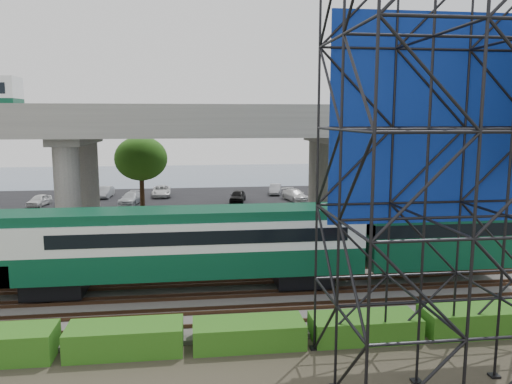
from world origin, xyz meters
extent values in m
plane|color=#474233|center=(0.00, 0.00, 0.00)|extent=(140.00, 140.00, 0.00)
cube|color=slate|center=(0.00, 2.00, 0.10)|extent=(90.00, 12.00, 0.20)
cube|color=black|center=(0.00, 10.50, 0.04)|extent=(90.00, 5.00, 0.08)
cube|color=black|center=(0.00, 34.00, 0.04)|extent=(90.00, 18.00, 0.08)
cube|color=#44576F|center=(0.00, 56.00, 0.01)|extent=(140.00, 40.00, 0.03)
cube|color=#472D1E|center=(0.00, -2.72, 0.28)|extent=(90.00, 0.08, 0.16)
cube|color=#472D1E|center=(0.00, -1.28, 0.28)|extent=(90.00, 0.08, 0.16)
cube|color=#472D1E|center=(0.00, -0.72, 0.28)|extent=(90.00, 0.08, 0.16)
cube|color=#472D1E|center=(0.00, 0.72, 0.28)|extent=(90.00, 0.08, 0.16)
cube|color=#472D1E|center=(0.00, 1.28, 0.28)|extent=(90.00, 0.08, 0.16)
cube|color=#472D1E|center=(0.00, 2.72, 0.28)|extent=(90.00, 0.08, 0.16)
cube|color=#472D1E|center=(0.00, 3.28, 0.28)|extent=(90.00, 0.08, 0.16)
cube|color=#472D1E|center=(0.00, 4.72, 0.28)|extent=(90.00, 0.08, 0.16)
cube|color=#472D1E|center=(0.00, 5.28, 0.28)|extent=(90.00, 0.08, 0.16)
cube|color=#472D1E|center=(0.00, 6.72, 0.28)|extent=(90.00, 0.08, 0.16)
cube|color=black|center=(-8.31, 2.00, 0.81)|extent=(3.00, 2.20, 0.90)
cube|color=black|center=(4.69, 2.00, 0.81)|extent=(3.00, 2.20, 0.90)
cube|color=#094129|center=(-1.81, 2.00, 1.96)|extent=(19.00, 3.00, 1.40)
cube|color=white|center=(-1.81, 2.00, 3.41)|extent=(19.00, 3.00, 1.50)
cube|color=#094129|center=(-1.81, 2.00, 4.41)|extent=(19.00, 2.60, 0.50)
cube|color=black|center=(-0.81, 2.00, 3.46)|extent=(15.00, 3.06, 0.70)
cube|color=#094129|center=(12.19, 2.00, 2.96)|extent=(8.00, 3.00, 3.40)
cube|color=#9E9B93|center=(0.00, 16.00, 8.60)|extent=(80.00, 12.00, 1.20)
cube|color=#9E9B93|center=(0.00, 10.25, 9.75)|extent=(80.00, 0.50, 1.10)
cube|color=#9E9B93|center=(0.00, 21.75, 9.75)|extent=(80.00, 0.50, 1.10)
cylinder|color=#9E9B93|center=(-10.00, 12.50, 4.00)|extent=(1.80, 1.80, 8.00)
cylinder|color=#9E9B93|center=(-10.00, 19.50, 4.00)|extent=(1.80, 1.80, 8.00)
cube|color=#9E9B93|center=(-10.00, 16.00, 7.70)|extent=(2.40, 9.00, 0.60)
cylinder|color=#9E9B93|center=(10.00, 12.50, 4.00)|extent=(1.80, 1.80, 8.00)
cylinder|color=#9E9B93|center=(10.00, 19.50, 4.00)|extent=(1.80, 1.80, 8.00)
cube|color=#9E9B93|center=(10.00, 16.00, 7.70)|extent=(2.40, 9.00, 0.60)
cylinder|color=#9E9B93|center=(28.00, 19.50, 4.00)|extent=(1.80, 1.80, 8.00)
cube|color=navy|center=(8.13, -4.95, 9.30)|extent=(8.10, 0.08, 8.25)
cube|color=black|center=(8.13, -8.00, 0.04)|extent=(9.36, 6.36, 0.08)
cube|color=#2E6216|center=(-4.00, -4.30, 0.58)|extent=(4.60, 1.80, 1.15)
cube|color=#2E6216|center=(1.00, -4.30, 0.52)|extent=(4.60, 1.80, 1.03)
cube|color=#2E6216|center=(6.00, -4.30, 0.51)|extent=(4.60, 1.80, 1.01)
cube|color=#2E6216|center=(11.00, -4.30, 0.56)|extent=(4.60, 1.80, 1.12)
cylinder|color=#382314|center=(14.00, 12.50, 2.40)|extent=(0.44, 0.44, 4.80)
ellipsoid|color=#2E6216|center=(14.00, 12.50, 5.60)|extent=(4.94, 4.94, 4.18)
cylinder|color=#382314|center=(-6.00, 24.00, 2.40)|extent=(0.44, 0.44, 4.80)
ellipsoid|color=#2E6216|center=(-6.00, 24.00, 5.60)|extent=(4.94, 4.94, 4.18)
imported|color=black|center=(-8.92, 9.92, 0.80)|extent=(5.71, 4.05, 1.45)
imported|color=silver|center=(-17.47, 31.00, 0.69)|extent=(2.10, 3.80, 1.22)
imported|color=#97999E|center=(-11.46, 36.00, 0.72)|extent=(1.63, 3.98, 1.29)
imported|color=silver|center=(-7.88, 31.00, 0.72)|extent=(2.74, 4.73, 1.29)
imported|color=silver|center=(-4.94, 36.00, 0.72)|extent=(2.29, 4.70, 1.29)
imported|color=black|center=(3.75, 31.00, 0.73)|extent=(2.31, 4.06, 1.30)
imported|color=#A2A4A9|center=(8.83, 36.00, 0.71)|extent=(2.10, 3.99, 1.25)
imported|color=silver|center=(10.27, 31.00, 0.71)|extent=(2.78, 4.66, 1.26)
imported|color=#93979A|center=(17.68, 36.00, 0.70)|extent=(3.01, 4.79, 1.23)
camera|label=1|loc=(-1.17, -23.80, 9.38)|focal=35.00mm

